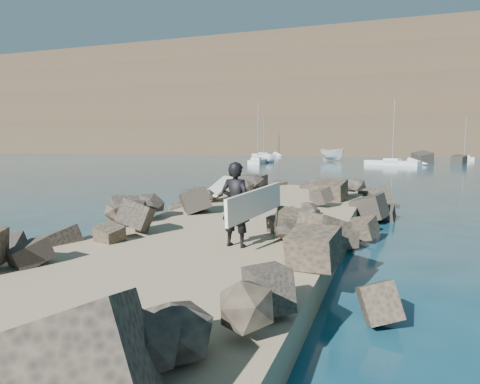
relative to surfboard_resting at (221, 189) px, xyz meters
The scene contains 13 objects.
ground 4.67m from the surfboard_resting, 56.15° to the right, with size 800.00×800.00×0.00m, color #0F384C.
jetty 6.36m from the surfboard_resting, 66.31° to the right, with size 6.00×26.00×0.60m, color #8C7759.
riprap_left 5.32m from the surfboard_resting, 93.92° to the right, with size 2.60×22.00×1.00m, color black.
riprap_right 7.60m from the surfboard_resting, 44.18° to the right, with size 2.60×22.00×1.00m, color black.
headland 157.43m from the surfboard_resting, 85.41° to the left, with size 360.00×140.00×32.00m, color #2D4919.
surfboard_resting is the anchor object (origin of this frame).
boat_imported 59.06m from the surfboard_resting, 92.83° to the left, with size 2.17×5.78×2.23m, color silver.
surfer_with_board 8.37m from the surfboard_resting, 65.32° to the right, with size 1.10×2.32×1.90m.
sailboat_a 45.44m from the surfboard_resting, 105.06° to the left, with size 2.59×7.70×9.06m.
sailboat_d 71.49m from the surfboard_resting, 74.58° to the left, with size 2.33×6.51×7.76m.
sailboat_e 82.32m from the surfboard_resting, 104.99° to the left, with size 7.05×6.35×9.32m.
sailboat_c 46.22m from the surfboard_resting, 81.45° to the left, with size 7.53×4.73×9.05m.
headland_buildings 153.24m from the surfboard_resting, 82.57° to the left, with size 137.50×30.50×5.00m.
Camera 1 is at (4.09, -12.63, 2.88)m, focal length 32.00 mm.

